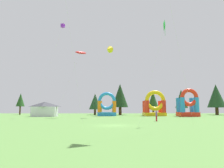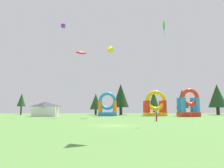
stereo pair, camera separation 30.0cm
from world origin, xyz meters
name	(u,v)px [view 1 (the left image)]	position (x,y,z in m)	size (l,w,h in m)	color
ground_plane	(113,126)	(0.00, 0.00, 0.00)	(120.00, 120.00, 0.00)	#5B8C42
kite_green_diamond	(165,26)	(7.56, 1.52, 13.89)	(4.69, 2.26, 14.56)	green
kite_red_parafoil	(81,53)	(-7.73, 23.42, 15.92)	(6.51, 6.15, 16.58)	red
kite_yellow_delta	(109,49)	(-0.74, 22.97, 16.64)	(5.84, 3.47, 17.63)	yellow
kite_purple_box	(63,26)	(-12.66, 24.53, 23.29)	(4.31, 8.83, 23.83)	purple
person_midfield	(156,115)	(7.49, 8.48, 1.09)	(0.44, 0.44, 1.83)	#B21E26
inflatable_red_slide	(188,106)	(20.26, 28.06, 2.78)	(4.93, 4.47, 7.32)	red
inflatable_orange_dome	(154,106)	(12.26, 32.40, 2.65)	(6.04, 4.94, 7.19)	yellow
inflatable_blue_arch	(107,107)	(-1.31, 32.43, 2.45)	(5.23, 3.93, 6.70)	#268CD8
festival_tent	(45,109)	(-17.69, 28.31, 1.93)	(6.25, 3.51, 3.87)	silver
tree_row_0	(21,100)	(-30.34, 42.52, 4.88)	(2.77, 2.77, 7.15)	#4C331E
tree_row_1	(95,102)	(-5.36, 41.30, 4.31)	(3.93, 3.93, 6.93)	#4C331E
tree_row_2	(120,96)	(2.83, 40.58, 6.23)	(5.24, 5.24, 10.11)	#4C331E
tree_row_3	(153,99)	(13.97, 42.51, 5.20)	(3.34, 3.34, 7.95)	#4C331E
tree_row_4	(181,99)	(24.09, 44.26, 5.32)	(4.20, 4.20, 8.53)	#4C331E
tree_row_5	(216,96)	(34.31, 40.59, 6.15)	(5.71, 5.71, 10.00)	#4C331E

